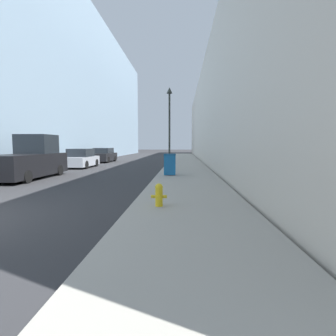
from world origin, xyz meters
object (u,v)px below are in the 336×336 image
Objects in this scene: lamppost at (169,119)px; parked_sedan_far at (104,155)px; trash_bin at (170,164)px; fire_hydrant at (159,194)px; pickup_truck at (30,161)px; parked_sedan_near at (81,159)px.

lamppost is 1.28× the size of parked_sedan_far.
lamppost reaches higher than parked_sedan_far.
lamppost is (-0.22, 3.93, 2.98)m from trash_bin.
lamppost reaches higher than trash_bin.
parked_sedan_far is (-7.89, 13.08, -0.04)m from trash_bin.
pickup_truck reaches higher than fire_hydrant.
lamppost is 1.08× the size of pickup_truck.
pickup_truck is at bearing 139.08° from fire_hydrant.
lamppost is at bearing 93.25° from trash_bin.
parked_sedan_near is at bearing 119.20° from fire_hydrant.
lamppost reaches higher than pickup_truck.
pickup_truck is 1.19× the size of parked_sedan_far.
parked_sedan_far reaches higher than fire_hydrant.
lamppost is at bearing 33.08° from pickup_truck.
trash_bin is 7.83m from pickup_truck.
pickup_truck reaches higher than trash_bin.
trash_bin is 0.31× the size of parked_sedan_near.
pickup_truck is 7.02m from parked_sedan_near.
parked_sedan_near is 0.89× the size of parked_sedan_far.
pickup_truck is 14.06m from parked_sedan_far.
parked_sedan_near is at bearing 89.04° from pickup_truck.
parked_sedan_near reaches higher than trash_bin.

